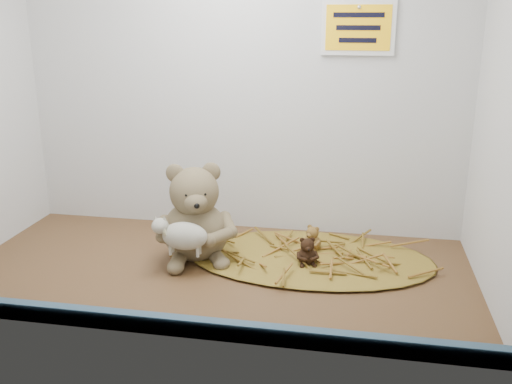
% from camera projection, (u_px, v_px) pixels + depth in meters
% --- Properties ---
extents(alcove_shell, '(1.20, 0.60, 0.90)m').
position_uv_depth(alcove_shell, '(222.00, 74.00, 1.31)').
color(alcove_shell, '#422F16').
rests_on(alcove_shell, ground).
extents(front_rail, '(1.19, 0.02, 0.04)m').
position_uv_depth(front_rail, '(179.00, 325.00, 1.08)').
color(front_rail, '#38546C').
rests_on(front_rail, shelf_floor).
extents(straw_bed, '(0.61, 0.36, 0.01)m').
position_uv_depth(straw_bed, '(310.00, 258.00, 1.41)').
color(straw_bed, brown).
rests_on(straw_bed, shelf_floor).
extents(main_teddy, '(0.26, 0.26, 0.24)m').
position_uv_depth(main_teddy, '(195.00, 212.00, 1.39)').
color(main_teddy, '#78674A').
rests_on(main_teddy, shelf_floor).
extents(toy_lamb, '(0.14, 0.09, 0.09)m').
position_uv_depth(toy_lamb, '(185.00, 236.00, 1.32)').
color(toy_lamb, '#B3B1A1').
rests_on(toy_lamb, main_teddy).
extents(mini_teddy_tan, '(0.07, 0.07, 0.06)m').
position_uv_depth(mini_teddy_tan, '(313.00, 237.00, 1.44)').
color(mini_teddy_tan, brown).
rests_on(mini_teddy_tan, straw_bed).
extents(mini_teddy_brown, '(0.07, 0.07, 0.07)m').
position_uv_depth(mini_teddy_brown, '(307.00, 250.00, 1.36)').
color(mini_teddy_brown, black).
rests_on(mini_teddy_brown, straw_bed).
extents(wall_sign, '(0.16, 0.01, 0.11)m').
position_uv_depth(wall_sign, '(358.00, 28.00, 1.42)').
color(wall_sign, '#FFB70D').
rests_on(wall_sign, back_wall).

